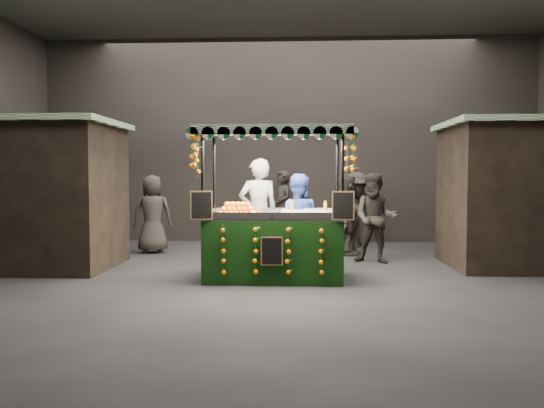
{
  "coord_description": "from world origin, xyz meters",
  "views": [
    {
      "loc": [
        0.3,
        -8.31,
        1.63
      ],
      "look_at": [
        -0.15,
        0.64,
        1.16
      ],
      "focal_mm": 35.66,
      "sensor_mm": 36.0,
      "label": 1
    }
  ],
  "objects": [
    {
      "name": "vendor_grey",
      "position": [
        -0.42,
        1.23,
        0.97
      ],
      "size": [
        0.8,
        0.62,
        1.93
      ],
      "rotation": [
        0.0,
        0.0,
        3.38
      ],
      "color": "gray",
      "rests_on": "ground"
    },
    {
      "name": "shopper_2",
      "position": [
        1.53,
        4.06,
        0.9
      ],
      "size": [
        1.13,
        0.65,
        1.81
      ],
      "rotation": [
        0.0,
        0.0,
        2.93
      ],
      "color": "#2B2623",
      "rests_on": "ground"
    },
    {
      "name": "shopper_5",
      "position": [
        1.27,
        2.85,
        0.84
      ],
      "size": [
        1.08,
        1.63,
        1.68
      ],
      "rotation": [
        0.0,
        0.0,
        1.99
      ],
      "color": "#292521",
      "rests_on": "ground"
    },
    {
      "name": "shopper_3",
      "position": [
        1.48,
        3.01,
        0.85
      ],
      "size": [
        1.16,
        1.27,
        1.71
      ],
      "rotation": [
        0.0,
        0.0,
        0.95
      ],
      "color": "black",
      "rests_on": "ground"
    },
    {
      "name": "neighbour_stall_right",
      "position": [
        4.4,
        1.5,
        1.31
      ],
      "size": [
        3.0,
        2.2,
        2.6
      ],
      "color": "black",
      "rests_on": "ground"
    },
    {
      "name": "ground",
      "position": [
        0.0,
        0.0,
        0.0
      ],
      "size": [
        12.0,
        12.0,
        0.0
      ],
      "primitive_type": "plane",
      "color": "black",
      "rests_on": "ground"
    },
    {
      "name": "shopper_0",
      "position": [
        -3.6,
        2.74,
        0.85
      ],
      "size": [
        0.68,
        0.5,
        1.69
      ],
      "rotation": [
        0.0,
        0.0,
        0.17
      ],
      "color": "black",
      "rests_on": "ground"
    },
    {
      "name": "shopper_6",
      "position": [
        -0.11,
        4.6,
        0.87
      ],
      "size": [
        0.67,
        0.76,
        1.75
      ],
      "rotation": [
        0.0,
        0.0,
        -1.09
      ],
      "color": "black",
      "rests_on": "ground"
    },
    {
      "name": "shopper_1",
      "position": [
        1.72,
        1.8,
        0.84
      ],
      "size": [
        0.98,
        0.87,
        1.69
      ],
      "rotation": [
        0.0,
        0.0,
        -0.33
      ],
      "color": "black",
      "rests_on": "ground"
    },
    {
      "name": "shopper_7",
      "position": [
        -4.5,
        2.19,
        0.89
      ],
      "size": [
        1.07,
        1.1,
        1.78
      ],
      "rotation": [
        0.0,
        0.0,
        2.25
      ],
      "color": "#2B2523",
      "rests_on": "ground"
    },
    {
      "name": "market_hall",
      "position": [
        0.0,
        0.0,
        3.38
      ],
      "size": [
        12.1,
        10.1,
        5.05
      ],
      "color": "black",
      "rests_on": "ground"
    },
    {
      "name": "vendor_blue",
      "position": [
        0.26,
        0.91,
        0.83
      ],
      "size": [
        0.85,
        0.69,
        1.66
      ],
      "rotation": [
        0.0,
        0.0,
        3.07
      ],
      "color": "#2B438C",
      "rests_on": "ground"
    },
    {
      "name": "juice_stall",
      "position": [
        -0.09,
        0.1,
        0.74
      ],
      "size": [
        2.45,
        1.44,
        2.38
      ],
      "color": "black",
      "rests_on": "ground"
    },
    {
      "name": "neighbour_stall_left",
      "position": [
        -4.4,
        1.0,
        1.31
      ],
      "size": [
        3.0,
        2.2,
        2.6
      ],
      "color": "black",
      "rests_on": "ground"
    },
    {
      "name": "shopper_4",
      "position": [
        -2.79,
        2.9,
        0.82
      ],
      "size": [
        0.91,
        0.71,
        1.65
      ],
      "rotation": [
        0.0,
        0.0,
        3.39
      ],
      "color": "#2E2825",
      "rests_on": "ground"
    }
  ]
}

